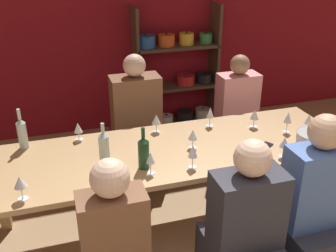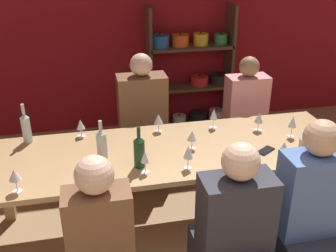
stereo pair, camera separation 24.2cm
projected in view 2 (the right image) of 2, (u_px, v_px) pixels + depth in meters
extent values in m
cube|color=maroon|center=(121.00, 19.00, 4.61)|extent=(8.80, 0.06, 2.70)
cube|color=#4C3828|center=(150.00, 71.00, 4.74)|extent=(0.04, 0.30, 1.52)
cube|color=#4C3828|center=(229.00, 66.00, 4.93)|extent=(0.04, 0.30, 1.52)
cube|color=#4C3828|center=(189.00, 123.00, 5.15)|extent=(1.01, 0.30, 0.04)
cylinder|color=red|center=(160.00, 120.00, 5.05)|extent=(0.18, 0.18, 0.12)
sphere|color=black|center=(160.00, 115.00, 5.02)|extent=(0.02, 0.02, 0.02)
cylinder|color=silver|center=(179.00, 119.00, 5.10)|extent=(0.17, 0.17, 0.10)
sphere|color=black|center=(179.00, 115.00, 5.07)|extent=(0.02, 0.02, 0.02)
cylinder|color=black|center=(198.00, 116.00, 5.14)|extent=(0.22, 0.22, 0.13)
sphere|color=black|center=(198.00, 111.00, 5.11)|extent=(0.02, 0.02, 0.02)
cylinder|color=silver|center=(216.00, 115.00, 5.19)|extent=(0.20, 0.20, 0.14)
sphere|color=black|center=(217.00, 109.00, 5.15)|extent=(0.02, 0.02, 0.02)
cube|color=#4C3828|center=(189.00, 87.00, 4.94)|extent=(1.01, 0.30, 0.04)
cylinder|color=gold|center=(160.00, 84.00, 4.84)|extent=(0.17, 0.17, 0.10)
sphere|color=black|center=(160.00, 79.00, 4.81)|extent=(0.02, 0.02, 0.02)
cylinder|color=red|center=(199.00, 80.00, 4.93)|extent=(0.22, 0.22, 0.12)
sphere|color=black|center=(199.00, 75.00, 4.90)|extent=(0.02, 0.02, 0.02)
cylinder|color=black|center=(218.00, 79.00, 4.98)|extent=(0.21, 0.21, 0.12)
sphere|color=black|center=(219.00, 74.00, 4.95)|extent=(0.02, 0.02, 0.02)
cube|color=#4C3828|center=(190.00, 47.00, 4.72)|extent=(1.01, 0.30, 0.04)
cylinder|color=#235BAD|center=(160.00, 41.00, 4.61)|extent=(0.23, 0.23, 0.14)
sphere|color=black|center=(159.00, 34.00, 4.58)|extent=(0.02, 0.02, 0.02)
cylinder|color=#E0561E|center=(180.00, 40.00, 4.66)|extent=(0.20, 0.20, 0.14)
sphere|color=black|center=(180.00, 33.00, 4.63)|extent=(0.02, 0.02, 0.02)
cylinder|color=gold|center=(201.00, 39.00, 4.71)|extent=(0.18, 0.18, 0.14)
sphere|color=black|center=(201.00, 32.00, 4.67)|extent=(0.02, 0.02, 0.02)
cylinder|color=#338447|center=(221.00, 39.00, 4.76)|extent=(0.16, 0.16, 0.12)
sphere|color=black|center=(221.00, 33.00, 4.73)|extent=(0.02, 0.02, 0.02)
cube|color=tan|center=(171.00, 151.00, 3.04)|extent=(2.82, 0.91, 0.04)
cube|color=tan|center=(5.00, 185.00, 3.27)|extent=(0.08, 0.08, 0.69)
cube|color=tan|center=(297.00, 152.00, 3.78)|extent=(0.08, 0.08, 0.69)
cylinder|color=#B7BABC|center=(318.00, 146.00, 2.95)|extent=(0.28, 0.28, 0.12)
torus|color=#B7BABC|center=(319.00, 139.00, 2.93)|extent=(0.29, 0.29, 0.01)
cylinder|color=#19381E|center=(139.00, 154.00, 2.75)|extent=(0.08, 0.08, 0.20)
cone|color=#19381E|center=(139.00, 139.00, 2.70)|extent=(0.08, 0.08, 0.04)
cylinder|color=#19381E|center=(139.00, 132.00, 2.68)|extent=(0.03, 0.03, 0.07)
cylinder|color=#B2C6C1|center=(26.00, 130.00, 3.09)|extent=(0.07, 0.07, 0.21)
cone|color=#B2C6C1|center=(24.00, 116.00, 3.04)|extent=(0.07, 0.07, 0.03)
cylinder|color=#B2C6C1|center=(23.00, 109.00, 3.02)|extent=(0.03, 0.03, 0.08)
cylinder|color=#B2C6C1|center=(102.00, 146.00, 2.86)|extent=(0.08, 0.08, 0.20)
cone|color=#B2C6C1|center=(101.00, 132.00, 2.81)|extent=(0.08, 0.08, 0.03)
cylinder|color=#B2C6C1|center=(100.00, 125.00, 2.79)|extent=(0.03, 0.03, 0.07)
cylinder|color=white|center=(282.00, 161.00, 2.85)|extent=(0.06, 0.06, 0.00)
cylinder|color=white|center=(283.00, 156.00, 2.84)|extent=(0.01, 0.01, 0.08)
cone|color=white|center=(284.00, 147.00, 2.80)|extent=(0.07, 0.07, 0.08)
cylinder|color=white|center=(82.00, 136.00, 3.22)|extent=(0.07, 0.07, 0.00)
cylinder|color=white|center=(81.00, 132.00, 3.21)|extent=(0.01, 0.01, 0.07)
cone|color=white|center=(80.00, 124.00, 3.18)|extent=(0.07, 0.07, 0.08)
cylinder|color=maroon|center=(81.00, 126.00, 3.19)|extent=(0.04, 0.04, 0.03)
cylinder|color=white|center=(258.00, 130.00, 3.33)|extent=(0.07, 0.07, 0.00)
cylinder|color=white|center=(258.00, 126.00, 3.31)|extent=(0.01, 0.01, 0.07)
cone|color=white|center=(259.00, 117.00, 3.28)|extent=(0.08, 0.08, 0.08)
cylinder|color=maroon|center=(259.00, 120.00, 3.29)|extent=(0.04, 0.04, 0.03)
cylinder|color=white|center=(188.00, 168.00, 2.77)|extent=(0.06, 0.06, 0.00)
cylinder|color=white|center=(188.00, 163.00, 2.75)|extent=(0.01, 0.01, 0.08)
cone|color=white|center=(188.00, 152.00, 2.72)|extent=(0.07, 0.07, 0.09)
cylinder|color=maroon|center=(188.00, 155.00, 2.73)|extent=(0.04, 0.04, 0.04)
cylinder|color=white|center=(159.00, 131.00, 3.31)|extent=(0.06, 0.06, 0.00)
cylinder|color=white|center=(159.00, 127.00, 3.29)|extent=(0.01, 0.01, 0.07)
cone|color=white|center=(158.00, 119.00, 3.26)|extent=(0.08, 0.08, 0.08)
cylinder|color=white|center=(312.00, 137.00, 3.20)|extent=(0.06, 0.06, 0.00)
cylinder|color=white|center=(313.00, 133.00, 3.19)|extent=(0.01, 0.01, 0.08)
cone|color=white|center=(315.00, 124.00, 3.15)|extent=(0.06, 0.06, 0.08)
cylinder|color=maroon|center=(314.00, 126.00, 3.16)|extent=(0.03, 0.03, 0.03)
cylinder|color=white|center=(18.00, 191.00, 2.51)|extent=(0.07, 0.07, 0.00)
cylinder|color=white|center=(17.00, 185.00, 2.49)|extent=(0.01, 0.01, 0.09)
cone|color=white|center=(14.00, 175.00, 2.46)|extent=(0.08, 0.08, 0.08)
cylinder|color=white|center=(192.00, 148.00, 3.03)|extent=(0.07, 0.07, 0.00)
cylinder|color=white|center=(192.00, 144.00, 3.02)|extent=(0.01, 0.01, 0.07)
cone|color=white|center=(192.00, 135.00, 2.98)|extent=(0.07, 0.07, 0.08)
cylinder|color=beige|center=(192.00, 138.00, 2.99)|extent=(0.04, 0.04, 0.03)
cylinder|color=white|center=(145.00, 172.00, 2.72)|extent=(0.06, 0.06, 0.00)
cylinder|color=white|center=(145.00, 167.00, 2.71)|extent=(0.01, 0.01, 0.08)
cone|color=white|center=(145.00, 157.00, 2.67)|extent=(0.06, 0.06, 0.08)
cylinder|color=white|center=(291.00, 136.00, 3.22)|extent=(0.06, 0.06, 0.00)
cylinder|color=white|center=(291.00, 131.00, 3.20)|extent=(0.01, 0.01, 0.09)
cone|color=white|center=(293.00, 122.00, 3.16)|extent=(0.07, 0.07, 0.09)
cylinder|color=white|center=(213.00, 127.00, 3.37)|extent=(0.07, 0.07, 0.00)
cylinder|color=white|center=(213.00, 123.00, 3.36)|extent=(0.01, 0.01, 0.08)
cone|color=white|center=(214.00, 114.00, 3.32)|extent=(0.06, 0.06, 0.09)
cylinder|color=maroon|center=(214.00, 116.00, 3.33)|extent=(0.03, 0.03, 0.04)
cube|color=black|center=(266.00, 151.00, 3.00)|extent=(0.16, 0.14, 0.01)
cube|color=#4C70B7|center=(312.00, 194.00, 2.51)|extent=(0.42, 0.23, 0.57)
sphere|color=tan|center=(322.00, 138.00, 2.34)|extent=(0.23, 0.23, 0.23)
cube|color=#2D2D38|center=(242.00, 149.00, 4.11)|extent=(0.40, 0.50, 0.41)
cube|color=pink|center=(246.00, 105.00, 3.90)|extent=(0.40, 0.22, 0.59)
sphere|color=#9E7556|center=(249.00, 67.00, 3.73)|extent=(0.19, 0.19, 0.19)
cube|color=brown|center=(99.00, 229.00, 2.25)|extent=(0.38, 0.21, 0.51)
sphere|color=beige|center=(94.00, 175.00, 2.09)|extent=(0.22, 0.22, 0.22)
cube|color=#2D2D38|center=(144.00, 155.00, 3.95)|extent=(0.46, 0.57, 0.47)
cube|color=brown|center=(142.00, 106.00, 3.73)|extent=(0.46, 0.25, 0.59)
sphere|color=beige|center=(141.00, 65.00, 3.56)|extent=(0.21, 0.21, 0.21)
cube|color=#2D2D38|center=(236.00, 214.00, 2.34)|extent=(0.44, 0.24, 0.51)
sphere|color=beige|center=(241.00, 162.00, 2.19)|extent=(0.22, 0.22, 0.22)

